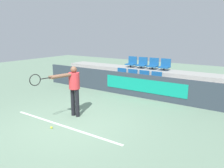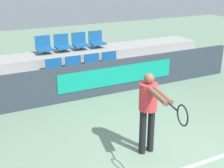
# 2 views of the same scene
# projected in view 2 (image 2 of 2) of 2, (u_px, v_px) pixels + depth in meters

# --- Properties ---
(ground_plane) EXTENTS (30.00, 30.00, 0.00)m
(ground_plane) POSITION_uv_depth(u_px,v_px,m) (176.00, 165.00, 5.65)
(ground_plane) COLOR gray
(barrier_wall) EXTENTS (9.34, 0.14, 0.96)m
(barrier_wall) POSITION_uv_depth(u_px,v_px,m) (95.00, 80.00, 8.56)
(barrier_wall) COLOR #2D3842
(barrier_wall) RESTS_ON ground
(bleacher_tier_front) EXTENTS (8.94, 1.04, 0.46)m
(bleacher_tier_front) POSITION_uv_depth(u_px,v_px,m) (86.00, 82.00, 9.14)
(bleacher_tier_front) COLOR #9E9E99
(bleacher_tier_front) RESTS_ON ground
(bleacher_tier_middle) EXTENTS (8.94, 1.04, 0.92)m
(bleacher_tier_middle) POSITION_uv_depth(u_px,v_px,m) (74.00, 65.00, 9.94)
(bleacher_tier_middle) COLOR #9E9E99
(bleacher_tier_middle) RESTS_ON ground
(stadium_chair_0) EXTENTS (0.47, 0.42, 0.53)m
(stadium_chair_0) POSITION_uv_depth(u_px,v_px,m) (55.00, 70.00, 8.72)
(stadium_chair_0) COLOR #333333
(stadium_chair_0) RESTS_ON bleacher_tier_front
(stadium_chair_1) EXTENTS (0.47, 0.42, 0.53)m
(stadium_chair_1) POSITION_uv_depth(u_px,v_px,m) (75.00, 67.00, 8.97)
(stadium_chair_1) COLOR #333333
(stadium_chair_1) RESTS_ON bleacher_tier_front
(stadium_chair_2) EXTENTS (0.47, 0.42, 0.53)m
(stadium_chair_2) POSITION_uv_depth(u_px,v_px,m) (93.00, 65.00, 9.22)
(stadium_chair_2) COLOR #333333
(stadium_chair_2) RESTS_ON bleacher_tier_front
(stadium_chair_3) EXTENTS (0.47, 0.42, 0.53)m
(stadium_chair_3) POSITION_uv_depth(u_px,v_px,m) (111.00, 62.00, 9.46)
(stadium_chair_3) COLOR #333333
(stadium_chair_3) RESTS_ON bleacher_tier_front
(stadium_chair_4) EXTENTS (0.47, 0.42, 0.53)m
(stadium_chair_4) POSITION_uv_depth(u_px,v_px,m) (44.00, 46.00, 9.44)
(stadium_chair_4) COLOR #333333
(stadium_chair_4) RESTS_ON bleacher_tier_middle
(stadium_chair_5) EXTENTS (0.47, 0.42, 0.53)m
(stadium_chair_5) POSITION_uv_depth(u_px,v_px,m) (62.00, 44.00, 9.68)
(stadium_chair_5) COLOR #333333
(stadium_chair_5) RESTS_ON bleacher_tier_middle
(stadium_chair_6) EXTENTS (0.47, 0.42, 0.53)m
(stadium_chair_6) POSITION_uv_depth(u_px,v_px,m) (80.00, 42.00, 9.93)
(stadium_chair_6) COLOR #333333
(stadium_chair_6) RESTS_ON bleacher_tier_middle
(stadium_chair_7) EXTENTS (0.47, 0.42, 0.53)m
(stadium_chair_7) POSITION_uv_depth(u_px,v_px,m) (97.00, 41.00, 10.17)
(stadium_chair_7) COLOR #333333
(stadium_chair_7) RESTS_ON bleacher_tier_middle
(tennis_player) EXTENTS (0.45, 1.57, 1.61)m
(tennis_player) POSITION_uv_depth(u_px,v_px,m) (150.00, 106.00, 5.65)
(tennis_player) COLOR black
(tennis_player) RESTS_ON ground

